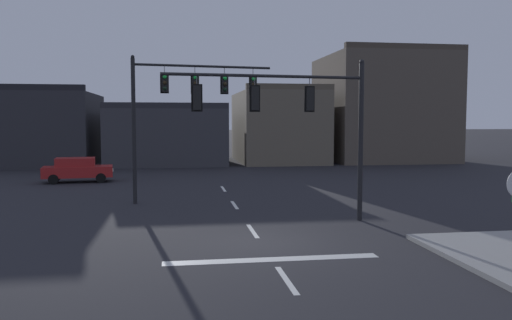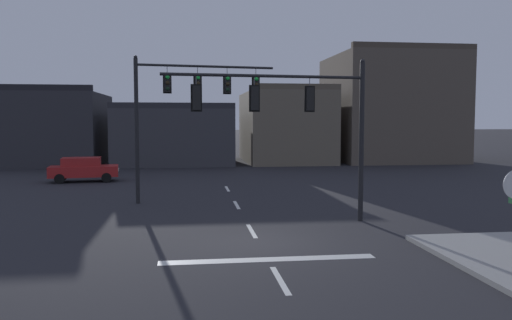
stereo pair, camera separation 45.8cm
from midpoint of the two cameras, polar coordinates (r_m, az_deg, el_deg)
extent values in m
plane|color=#232328|center=(17.58, 1.08, -9.09)|extent=(400.00, 400.00, 0.00)
cube|color=silver|center=(15.67, 2.18, -10.75)|extent=(6.40, 0.50, 0.01)
cube|color=silver|center=(13.78, 3.61, -12.90)|extent=(0.16, 2.40, 0.01)
cube|color=silver|center=(19.51, 0.20, -7.72)|extent=(0.16, 2.40, 0.01)
cube|color=silver|center=(25.37, -1.61, -4.90)|extent=(0.16, 2.40, 0.01)
cube|color=silver|center=(31.28, -2.73, -3.14)|extent=(0.16, 2.40, 0.01)
cylinder|color=black|center=(21.56, 11.99, 1.87)|extent=(0.20, 0.20, 6.37)
cylinder|color=black|center=(20.26, 1.70, 9.12)|extent=(7.94, 0.88, 0.12)
sphere|color=black|center=(21.67, 12.13, 10.45)|extent=(0.18, 0.18, 0.18)
cylinder|color=#56565B|center=(20.76, 6.49, 8.33)|extent=(0.03, 0.03, 0.35)
cube|color=black|center=(20.73, 6.47, 6.61)|extent=(0.32, 0.27, 0.90)
sphere|color=green|center=(20.86, 6.36, 7.37)|extent=(0.20, 0.20, 0.20)
sphere|color=#2D2314|center=(20.85, 6.35, 6.60)|extent=(0.20, 0.20, 0.20)
sphere|color=black|center=(20.84, 6.34, 5.83)|extent=(0.20, 0.20, 0.20)
cube|color=black|center=(20.71, 6.49, 6.61)|extent=(0.42, 0.07, 1.02)
cylinder|color=#56565B|center=(20.14, 0.47, 8.48)|extent=(0.03, 0.03, 0.35)
cube|color=black|center=(20.10, 0.47, 6.71)|extent=(0.32, 0.27, 0.90)
sphere|color=green|center=(20.24, 0.38, 7.49)|extent=(0.20, 0.20, 0.20)
sphere|color=#2D2314|center=(20.23, 0.38, 6.69)|extent=(0.20, 0.20, 0.20)
sphere|color=black|center=(20.22, 0.38, 5.90)|extent=(0.20, 0.20, 0.20)
cube|color=black|center=(20.08, 0.48, 6.71)|extent=(0.42, 0.07, 1.02)
cylinder|color=#56565B|center=(19.75, -5.86, 8.54)|extent=(0.03, 0.03, 0.35)
cube|color=black|center=(19.71, -5.85, 6.73)|extent=(0.32, 0.27, 0.90)
sphere|color=green|center=(19.85, -5.90, 7.53)|extent=(0.20, 0.20, 0.20)
sphere|color=#2D2314|center=(19.84, -5.89, 6.72)|extent=(0.20, 0.20, 0.20)
sphere|color=black|center=(19.83, -5.89, 5.90)|extent=(0.20, 0.20, 0.20)
cube|color=black|center=(19.69, -5.84, 6.73)|extent=(0.42, 0.07, 1.02)
cylinder|color=black|center=(26.16, -12.35, 3.05)|extent=(0.20, 0.20, 7.07)
cylinder|color=black|center=(26.69, -4.91, 10.11)|extent=(6.87, 1.04, 0.12)
sphere|color=black|center=(26.33, -12.48, 10.87)|extent=(0.18, 0.18, 0.18)
cylinder|color=#56565B|center=(26.39, -9.15, 9.62)|extent=(0.03, 0.03, 0.35)
cube|color=black|center=(26.34, -9.13, 8.27)|extent=(0.33, 0.28, 0.90)
sphere|color=green|center=(26.23, -9.11, 8.90)|extent=(0.20, 0.20, 0.20)
sphere|color=#2D2314|center=(26.21, -9.10, 8.29)|extent=(0.20, 0.20, 0.20)
sphere|color=black|center=(26.19, -9.09, 7.67)|extent=(0.20, 0.20, 0.20)
cube|color=black|center=(26.36, -9.14, 8.26)|extent=(0.42, 0.09, 1.02)
cylinder|color=#56565B|center=(26.59, -5.88, 9.61)|extent=(0.03, 0.03, 0.35)
cube|color=black|center=(26.54, -5.87, 8.27)|extent=(0.33, 0.28, 0.90)
sphere|color=green|center=(26.43, -5.83, 8.90)|extent=(0.20, 0.20, 0.20)
sphere|color=#2D2314|center=(26.41, -5.82, 8.29)|extent=(0.20, 0.20, 0.20)
sphere|color=black|center=(26.39, -5.82, 7.68)|extent=(0.20, 0.20, 0.20)
cube|color=black|center=(26.56, -5.87, 8.27)|extent=(0.42, 0.09, 1.02)
cylinder|color=#56565B|center=(26.87, -2.67, 9.58)|extent=(0.03, 0.03, 0.35)
cube|color=black|center=(26.82, -2.66, 8.25)|extent=(0.33, 0.28, 0.90)
sphere|color=green|center=(26.72, -2.60, 8.87)|extent=(0.20, 0.20, 0.20)
sphere|color=#2D2314|center=(26.70, -2.60, 8.26)|extent=(0.20, 0.20, 0.20)
sphere|color=black|center=(26.68, -2.60, 7.66)|extent=(0.20, 0.20, 0.20)
cube|color=black|center=(26.84, -2.67, 8.24)|extent=(0.42, 0.09, 1.02)
cylinder|color=#56565B|center=(27.23, 0.47, 9.51)|extent=(0.03, 0.03, 0.35)
cube|color=black|center=(27.19, 0.47, 8.20)|extent=(0.33, 0.28, 0.90)
sphere|color=green|center=(27.08, 0.54, 8.81)|extent=(0.20, 0.20, 0.20)
sphere|color=#2D2314|center=(27.06, 0.54, 8.22)|extent=(0.20, 0.20, 0.20)
sphere|color=black|center=(27.04, 0.54, 7.62)|extent=(0.20, 0.20, 0.20)
cube|color=black|center=(27.20, 0.46, 8.20)|extent=(0.42, 0.09, 1.02)
cube|color=#A81E1E|center=(36.53, -17.86, -1.17)|extent=(4.58, 2.31, 0.70)
cube|color=#A81E1E|center=(36.49, -18.12, -0.19)|extent=(2.64, 1.88, 0.56)
cube|color=#2D3842|center=(36.45, -16.92, -0.20)|extent=(0.43, 1.54, 0.47)
cube|color=#2D3842|center=(36.59, -19.95, -0.25)|extent=(0.40, 1.53, 0.46)
cylinder|color=black|center=(37.35, -15.54, -1.58)|extent=(0.66, 0.29, 0.64)
cylinder|color=black|center=(35.66, -15.60, -1.86)|extent=(0.66, 0.29, 0.64)
cylinder|color=black|center=(37.53, -19.98, -1.66)|extent=(0.66, 0.29, 0.64)
cylinder|color=black|center=(35.85, -20.25, -1.94)|extent=(0.66, 0.29, 0.64)
sphere|color=silver|center=(37.03, -14.44, -0.94)|extent=(0.16, 0.16, 0.16)
sphere|color=silver|center=(35.88, -14.44, -1.11)|extent=(0.16, 0.16, 0.16)
cube|color=maroon|center=(36.73, -21.26, -1.10)|extent=(0.20, 1.36, 0.12)
cube|color=#2D2D33|center=(52.51, -21.33, 3.16)|extent=(9.92, 11.75, 6.51)
cube|color=black|center=(47.19, -23.08, 7.27)|extent=(9.92, 0.60, 0.50)
cube|color=#38383D|center=(50.57, -8.62, 2.56)|extent=(10.73, 10.88, 5.07)
cube|color=#2B2B30|center=(45.43, -8.79, 5.87)|extent=(10.73, 0.60, 0.50)
cube|color=#665B4C|center=(52.07, 3.39, 3.58)|extent=(7.87, 12.07, 6.77)
cube|color=brown|center=(46.53, 4.75, 7.96)|extent=(7.87, 0.60, 0.50)
cube|color=brown|center=(55.00, 14.57, 5.43)|extent=(11.63, 11.81, 10.49)
cube|color=#493F35|center=(50.28, 17.13, 11.78)|extent=(11.63, 0.60, 0.50)
camera|label=1|loc=(0.23, -89.36, 0.05)|focal=36.79mm
camera|label=2|loc=(0.23, 90.64, -0.05)|focal=36.79mm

